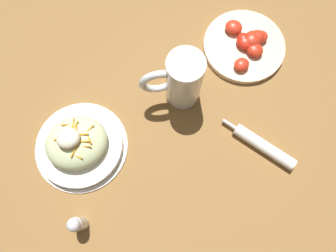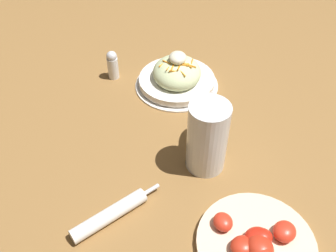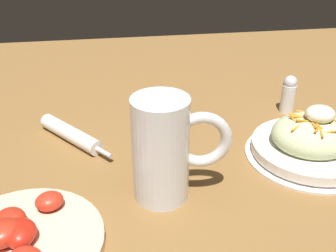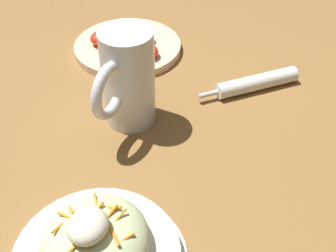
# 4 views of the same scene
# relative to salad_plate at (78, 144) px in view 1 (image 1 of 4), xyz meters

# --- Properties ---
(ground_plane) EXTENTS (1.43, 1.43, 0.00)m
(ground_plane) POSITION_rel_salad_plate_xyz_m (0.20, -0.04, -0.03)
(ground_plane) COLOR olive
(salad_plate) EXTENTS (0.22, 0.22, 0.10)m
(salad_plate) POSITION_rel_salad_plate_xyz_m (0.00, 0.00, 0.00)
(salad_plate) COLOR white
(salad_plate) RESTS_ON ground_plane
(beer_mug) EXTENTS (0.14, 0.08, 0.16)m
(beer_mug) POSITION_rel_salad_plate_xyz_m (0.26, 0.06, 0.04)
(beer_mug) COLOR white
(beer_mug) RESTS_ON ground_plane
(napkin_roll) EXTENTS (0.13, 0.16, 0.03)m
(napkin_roll) POSITION_rel_salad_plate_xyz_m (0.41, -0.12, -0.02)
(napkin_roll) COLOR white
(napkin_roll) RESTS_ON ground_plane
(tomato_plate) EXTENTS (0.21, 0.21, 0.04)m
(tomato_plate) POSITION_rel_salad_plate_xyz_m (0.46, 0.14, -0.01)
(tomato_plate) COLOR beige
(tomato_plate) RESTS_ON ground_plane
(salt_shaker) EXTENTS (0.03, 0.03, 0.08)m
(salt_shaker) POSITION_rel_salad_plate_xyz_m (-0.03, -0.17, 0.01)
(salt_shaker) COLOR white
(salt_shaker) RESTS_ON ground_plane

